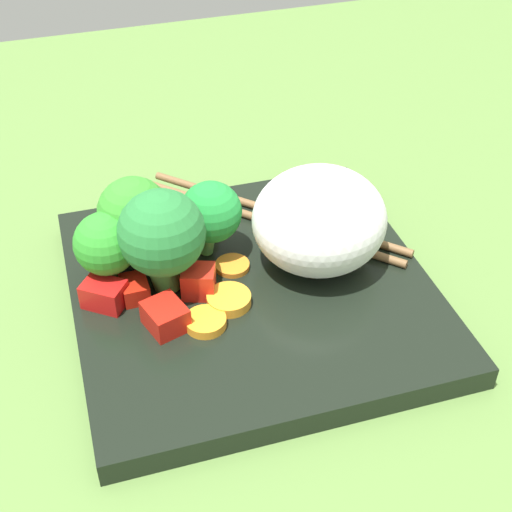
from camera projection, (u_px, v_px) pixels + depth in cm
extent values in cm
cube|color=#597D3A|center=(251.00, 311.00, 53.53)|extent=(110.00, 110.00, 2.00)
cube|color=black|center=(251.00, 292.00, 52.35)|extent=(25.40, 25.40, 1.77)
ellipsoid|color=white|center=(319.00, 220.00, 51.52)|extent=(12.93, 12.81, 7.28)
cylinder|color=#67AD50|center=(141.00, 246.00, 52.59)|extent=(1.46, 1.27, 3.14)
sphere|color=#37902C|center=(134.00, 213.00, 50.45)|extent=(5.11, 5.11, 5.11)
cylinder|color=#51923A|center=(163.00, 271.00, 50.55)|extent=(3.00, 2.62, 3.24)
sphere|color=#297A38|center=(161.00, 233.00, 48.42)|extent=(5.97, 5.97, 5.97)
cylinder|color=#629C3F|center=(112.00, 273.00, 50.91)|extent=(1.13, 1.27, 2.30)
sphere|color=green|center=(106.00, 244.00, 49.35)|extent=(4.42, 4.42, 4.42)
cylinder|color=#61AD52|center=(208.00, 240.00, 53.84)|extent=(1.59, 1.29, 2.37)
sphere|color=#228B37|center=(211.00, 212.00, 51.99)|extent=(4.50, 4.50, 4.50)
cylinder|color=orange|center=(193.00, 275.00, 51.85)|extent=(2.79, 2.79, 0.76)
cylinder|color=orange|center=(229.00, 300.00, 49.80)|extent=(4.23, 4.23, 0.76)
cylinder|color=orange|center=(232.00, 266.00, 52.95)|extent=(3.43, 3.43, 0.40)
cylinder|color=orange|center=(206.00, 322.00, 48.17)|extent=(3.90, 3.90, 0.66)
cube|color=red|center=(167.00, 239.00, 54.57)|extent=(4.01, 4.02, 1.49)
cube|color=red|center=(104.00, 294.00, 49.44)|extent=(3.45, 3.29, 1.82)
cube|color=red|center=(165.00, 316.00, 47.78)|extent=(3.09, 3.32, 1.75)
cube|color=red|center=(200.00, 286.00, 49.88)|extent=(2.79, 2.62, 2.13)
cube|color=red|center=(135.00, 289.00, 50.19)|extent=(1.81, 2.34, 1.39)
ellipsoid|color=tan|center=(194.00, 223.00, 55.38)|extent=(3.84, 2.89, 2.36)
ellipsoid|color=tan|center=(116.00, 241.00, 53.26)|extent=(4.89, 4.81, 2.83)
cylinder|color=brown|center=(276.00, 212.00, 58.04)|extent=(16.23, 16.85, 0.63)
cylinder|color=brown|center=(268.00, 221.00, 57.07)|extent=(16.23, 16.85, 0.63)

